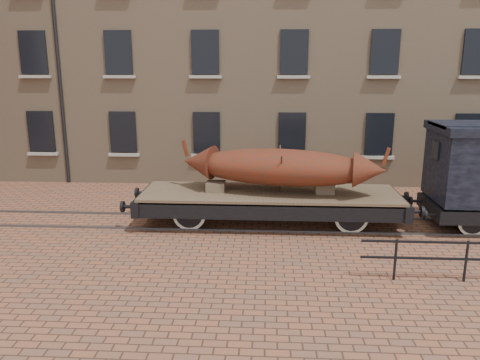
{
  "coord_description": "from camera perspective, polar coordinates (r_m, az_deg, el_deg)",
  "views": [
    {
      "loc": [
        -0.01,
        -14.08,
        4.87
      ],
      "look_at": [
        -0.86,
        0.5,
        1.3
      ],
      "focal_mm": 35.0,
      "sensor_mm": 36.0,
      "label": 1
    }
  ],
  "objects": [
    {
      "name": "rail_track",
      "position": [
        14.89,
        3.22,
        -5.26
      ],
      "size": [
        30.0,
        1.52,
        0.06
      ],
      "color": "#59595E",
      "rests_on": "ground"
    },
    {
      "name": "ground",
      "position": [
        14.9,
        3.22,
        -5.37
      ],
      "size": [
        90.0,
        90.0,
        0.0
      ],
      "primitive_type": "plane",
      "color": "brown"
    },
    {
      "name": "warehouse_cream",
      "position": [
        24.35,
        11.01,
        18.51
      ],
      "size": [
        40.0,
        10.19,
        14.0
      ],
      "color": "tan",
      "rests_on": "ground"
    },
    {
      "name": "iron_boat",
      "position": [
        14.41,
        4.96,
        1.6
      ],
      "size": [
        6.34,
        2.66,
        1.53
      ],
      "color": "maroon",
      "rests_on": "flatcar_wagon"
    },
    {
      "name": "flatcar_wagon",
      "position": [
        14.65,
        3.63,
        -2.25
      ],
      "size": [
        8.96,
        2.43,
        1.35
      ],
      "color": "brown",
      "rests_on": "ground"
    }
  ]
}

